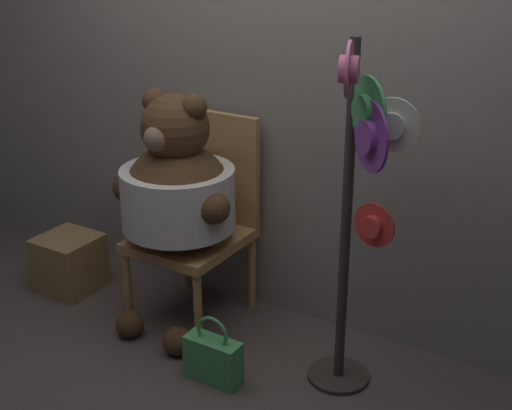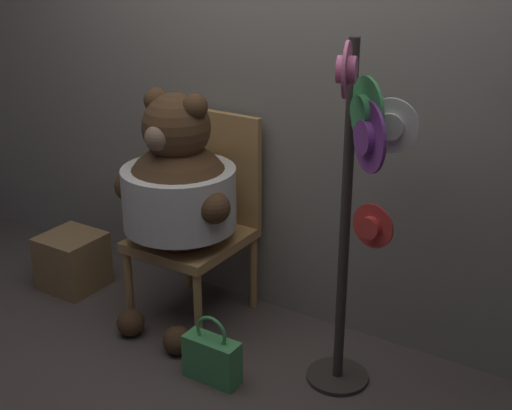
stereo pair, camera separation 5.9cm
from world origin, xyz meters
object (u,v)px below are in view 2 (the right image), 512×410
(teddy_bear, at_px, (178,191))
(hat_display_rack, at_px, (358,193))
(handbag_on_ground, at_px, (212,358))
(chair, at_px, (202,215))

(teddy_bear, relative_size, hat_display_rack, 0.78)
(hat_display_rack, height_order, handbag_on_ground, hat_display_rack)
(hat_display_rack, distance_m, handbag_on_ground, 1.01)
(chair, relative_size, teddy_bear, 0.86)
(chair, distance_m, hat_display_rack, 1.06)
(teddy_bear, bearing_deg, hat_display_rack, -3.38)
(teddy_bear, xyz_separation_m, hat_display_rack, (0.95, -0.06, 0.21))
(teddy_bear, height_order, handbag_on_ground, teddy_bear)
(teddy_bear, relative_size, handbag_on_ground, 3.73)
(chair, xyz_separation_m, hat_display_rack, (0.95, -0.24, 0.39))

